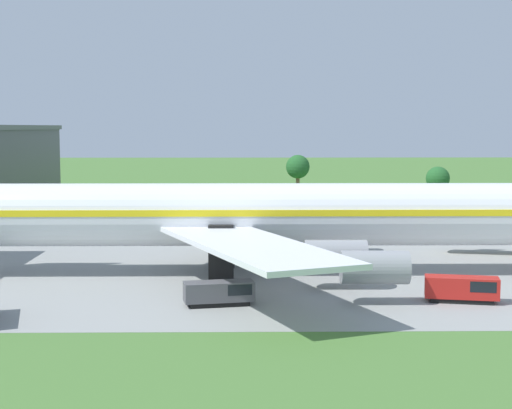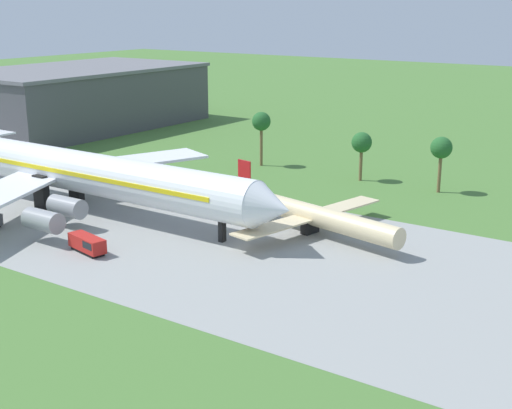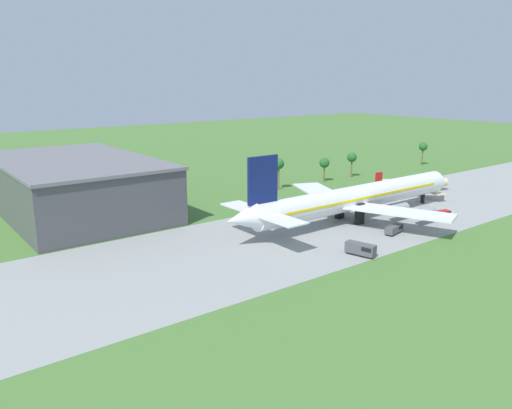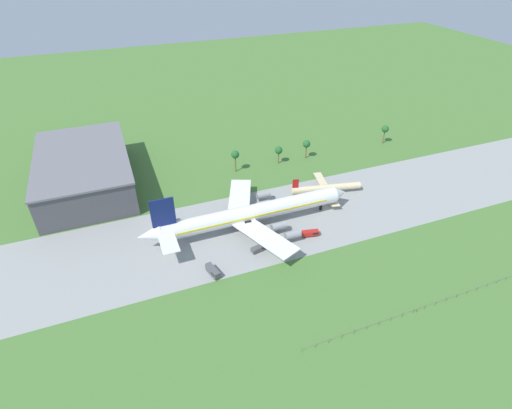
# 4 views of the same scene
# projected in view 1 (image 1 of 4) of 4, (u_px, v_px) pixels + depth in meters

# --- Properties ---
(jet_airliner) EXTENTS (80.69, 52.98, 19.69)m
(jet_airliner) POSITION_uv_depth(u_px,v_px,m) (243.00, 215.00, 77.97)
(jet_airliner) COLOR white
(jet_airliner) RESTS_ON ground_plane
(baggage_tug) EXTENTS (6.33, 3.19, 2.16)m
(baggage_tug) POSITION_uv_depth(u_px,v_px,m) (464.00, 289.00, 65.64)
(baggage_tug) COLOR black
(baggage_tug) RESTS_ON ground_plane
(catering_van) EXTENTS (6.02, 3.06, 2.00)m
(catering_van) POSITION_uv_depth(u_px,v_px,m) (222.00, 292.00, 64.51)
(catering_van) COLOR black
(catering_van) RESTS_ON ground_plane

